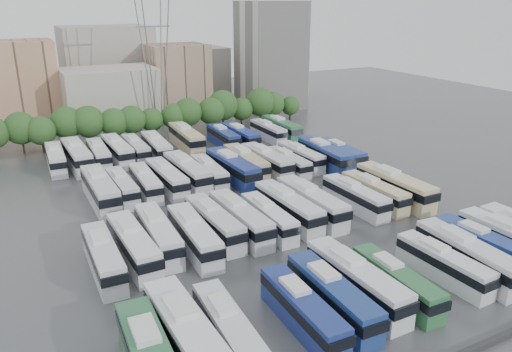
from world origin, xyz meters
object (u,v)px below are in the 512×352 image
bus_r2_s8 (246,163)px  bus_r1_s4 (214,222)px  bus_r0_s1 (188,339)px  bus_r1_s0 (103,257)px  bus_r1_s7 (288,207)px  bus_r2_s11 (301,156)px  bus_r0_s7 (396,282)px  bus_r2_s1 (100,190)px  bus_r3_s9 (223,137)px  bus_r3_s13 (281,128)px  bus_r3_s3 (118,150)px  electricity_pylon (154,39)px  bus_r1_s11 (374,192)px  bus_r0_s10 (467,255)px  bus_r3_s12 (268,131)px  bus_r2_s13 (341,153)px  bus_r0_s6 (356,280)px  bus_r3_s7 (186,138)px  apartment_tower (271,56)px  bus_r1_s1 (133,245)px  bus_r1_s5 (240,218)px  bus_r2_s12 (325,155)px  bus_r2_s7 (232,168)px  bus_r3_s1 (77,156)px  bus_r1_s2 (158,234)px  bus_r2_s3 (145,182)px  bus_r0_s4 (303,310)px  bus_r1_s8 (311,202)px  bus_r1_s10 (355,197)px  bus_r0_s9 (443,264)px  bus_r2_s5 (187,172)px  bus_r3_s10 (240,136)px  bus_r0_s2 (229,331)px  bus_r1_s12 (395,186)px  bus_r0_s5 (332,296)px  bus_r3_s2 (99,154)px  bus_r2_s10 (288,162)px  bus_r3_s5 (157,147)px  bus_r3_s0 (56,158)px  bus_r3_s4 (136,149)px  bus_r2_s2 (122,187)px  bus_r1_s3 (194,235)px

bus_r2_s8 → bus_r1_s4: bearing=-123.3°
bus_r0_s1 → bus_r1_s0: 16.79m
bus_r1_s7 → bus_r2_s11: bearing=52.3°
bus_r0_s7 → bus_r2_s1: bus_r2_s1 is taller
bus_r0_s7 → bus_r3_s9: size_ratio=0.94×
bus_r3_s13 → bus_r3_s3: bearing=-178.0°
electricity_pylon → bus_r1_s11: (12.92, -55.59, -16.91)m
bus_r0_s10 → bus_r3_s12: 54.39m
bus_r1_s7 → bus_r2_s13: bearing=37.6°
bus_r0_s7 → bus_r2_s13: size_ratio=0.95×
electricity_pylon → bus_r0_s6: (-3.55, -72.69, -16.72)m
bus_r3_s9 → bus_r3_s7: bearing=169.6°
apartment_tower → bus_r3_s13: bearing=-114.7°
bus_r1_s1 → bus_r1_s5: size_ratio=0.98×
bus_r2_s8 → bus_r2_s12: 13.52m
electricity_pylon → bus_r3_s7: bearing=-91.6°
bus_r2_s7 → bus_r3_s1: 26.65m
bus_r0_s1 → bus_r1_s11: bus_r0_s1 is taller
bus_r1_s2 → bus_r2_s3: bearing=81.3°
bus_r0_s4 → bus_r1_s8: size_ratio=0.88×
bus_r1_s10 → bus_r2_s7: (-9.81, 17.38, 0.29)m
bus_r1_s4 → bus_r1_s10: size_ratio=1.06×
bus_r0_s4 → bus_r1_s11: (23.23, 18.51, 0.01)m
bus_r1_s8 → bus_r2_s1: (-22.96, 16.75, 0.08)m
bus_r1_s4 → bus_r1_s5: bearing=-11.5°
bus_r1_s0 → bus_r3_s12: bus_r1_s0 is taller
bus_r0_s9 → bus_r2_s12: 35.99m
bus_r2_s5 → bus_r3_s10: 22.73m
bus_r3_s9 → bus_r3_s12: bus_r3_s9 is taller
bus_r1_s2 → bus_r1_s11: bus_r1_s2 is taller
bus_r0_s2 → bus_r2_s5: size_ratio=0.87×
electricity_pylon → bus_r0_s1: size_ratio=2.49×
bus_r1_s12 → bus_r0_s4: bearing=-146.0°
bus_r0_s7 → bus_r3_s9: bus_r3_s9 is taller
apartment_tower → bus_r0_s5: bearing=-115.5°
bus_r2_s8 → bus_r3_s2: size_ratio=1.09×
bus_r2_s13 → bus_r3_s7: (-20.16, 20.34, 0.32)m
apartment_tower → bus_r2_s10: 53.30m
electricity_pylon → bus_r1_s5: 58.29m
bus_r0_s4 → bus_r2_s13: size_ratio=0.99×
bus_r2_s11 → bus_r3_s5: (-19.82, 15.82, 0.21)m
bus_r2_s13 → bus_r3_s0: 47.14m
bus_r0_s4 → bus_r2_s5: size_ratio=0.86×
bus_r0_s9 → bus_r3_s10: bus_r3_s10 is taller
bus_r3_s0 → bus_r3_s7: bearing=5.5°
bus_r3_s4 → bus_r2_s2: bearing=-110.2°
bus_r3_s10 → bus_r1_s4: bearing=-121.1°
bus_r1_s12 → bus_r2_s7: 24.02m
bus_r1_s3 → bus_r3_s2: bus_r1_s3 is taller
bus_r1_s3 → bus_r2_s8: size_ratio=0.96×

